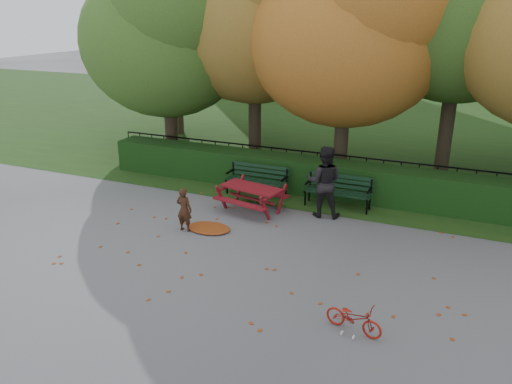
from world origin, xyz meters
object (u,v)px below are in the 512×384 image
at_px(bench_right, 339,189).
at_px(adult, 324,182).
at_px(tree_c, 358,20).
at_px(child, 184,210).
at_px(bicycle, 354,318).
at_px(bench_left, 257,178).
at_px(picnic_table, 251,192).
at_px(tree_a, 170,29).

xyz_separation_m(bench_right, adult, (-0.20, -0.80, 0.42)).
xyz_separation_m(tree_c, bench_right, (0.27, -2.26, -4.30)).
height_order(child, adult, adult).
bearing_deg(bicycle, tree_c, 26.06).
bearing_deg(bicycle, bench_left, 48.68).
relative_size(picnic_table, adult, 0.98).
bearing_deg(bench_left, bicycle, -53.35).
xyz_separation_m(child, adult, (2.84, 2.23, 0.39)).
relative_size(bench_left, adult, 0.96).
bearing_deg(tree_c, tree_a, -176.35).
relative_size(tree_a, tree_c, 0.94).
relative_size(tree_c, bicycle, 7.99).
height_order(picnic_table, bicycle, picnic_table).
height_order(tree_a, bench_right, tree_a).
xyz_separation_m(tree_a, picnic_table, (4.24, -3.11, -3.98)).
bearing_deg(picnic_table, tree_a, 155.21).
bearing_deg(bench_right, adult, -104.17).
relative_size(tree_a, adult, 3.98).
distance_m(picnic_table, child, 2.05).
bearing_deg(picnic_table, bench_right, 42.65).
distance_m(tree_c, picnic_table, 5.81).
relative_size(bench_right, adult, 0.96).
relative_size(tree_a, bench_right, 4.16).
relative_size(tree_a, bench_left, 4.16).
xyz_separation_m(picnic_table, bicycle, (3.71, -4.23, -0.28)).
height_order(tree_a, bicycle, tree_a).
xyz_separation_m(bench_left, picnic_table, (0.35, -1.24, 0.02)).
bearing_deg(tree_c, child, -117.71).
bearing_deg(tree_a, bench_left, -25.76).
height_order(bench_right, child, child).
distance_m(tree_c, adult, 4.95).
height_order(bench_right, adult, adult).
height_order(tree_c, picnic_table, tree_c).
bearing_deg(adult, child, 26.84).
height_order(tree_a, child, tree_a).
distance_m(tree_c, bench_left, 5.31).
height_order(tree_c, bench_right, tree_c).
distance_m(bench_left, bicycle, 6.82).
height_order(child, bicycle, child).
xyz_separation_m(picnic_table, adult, (1.85, 0.44, 0.40)).
bearing_deg(bench_right, bicycle, -73.04).
height_order(bench_left, picnic_table, bench_left).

